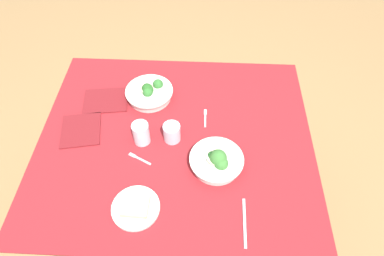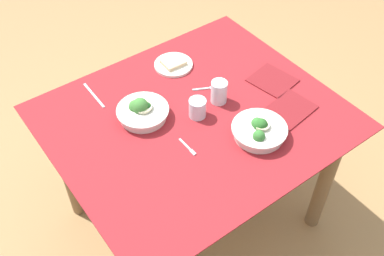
{
  "view_description": "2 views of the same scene",
  "coord_description": "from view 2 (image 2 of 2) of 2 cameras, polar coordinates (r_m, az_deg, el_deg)",
  "views": [
    {
      "loc": [
        -0.11,
        0.83,
        1.84
      ],
      "look_at": [
        -0.07,
        -0.03,
        0.76
      ],
      "focal_mm": 30.83,
      "sensor_mm": 36.0,
      "label": 1
    },
    {
      "loc": [
        -0.8,
        -1.07,
        2.06
      ],
      "look_at": [
        -0.07,
        -0.07,
        0.76
      ],
      "focal_mm": 43.06,
      "sensor_mm": 36.0,
      "label": 2
    }
  ],
  "objects": [
    {
      "name": "fork_by_far_bowl",
      "position": [
        2.01,
        1.69,
        4.92
      ],
      "size": [
        0.1,
        0.06,
        0.0
      ],
      "rotation": [
        0.0,
        0.0,
        5.82
      ],
      "color": "#B7B7BC",
      "rests_on": "dining_table"
    },
    {
      "name": "water_glass_side",
      "position": [
        1.92,
        3.37,
        4.49
      ],
      "size": [
        0.07,
        0.07,
        0.1
      ],
      "primitive_type": "cylinder",
      "color": "silver",
      "rests_on": "dining_table"
    },
    {
      "name": "fork_by_near_bowl",
      "position": [
        1.76,
        -0.49,
        -2.44
      ],
      "size": [
        0.01,
        0.1,
        0.0
      ],
      "rotation": [
        0.0,
        0.0,
        4.72
      ],
      "color": "#B7B7BC",
      "rests_on": "dining_table"
    },
    {
      "name": "napkin_folded_upper",
      "position": [
        2.08,
        9.93,
        5.83
      ],
      "size": [
        0.19,
        0.21,
        0.01
      ],
      "primitive_type": "cube",
      "rotation": [
        0.0,
        0.0,
        0.19
      ],
      "color": "maroon",
      "rests_on": "dining_table"
    },
    {
      "name": "broccoli_bowl_far",
      "position": [
        1.87,
        -6.19,
        2.07
      ],
      "size": [
        0.21,
        0.21,
        0.09
      ],
      "color": "silver",
      "rests_on": "dining_table"
    },
    {
      "name": "broccoli_bowl_near",
      "position": [
        1.8,
        8.31,
        -0.32
      ],
      "size": [
        0.22,
        0.22,
        0.08
      ],
      "color": "silver",
      "rests_on": "dining_table"
    },
    {
      "name": "bread_side_plate",
      "position": [
        2.12,
        -2.32,
        7.92
      ],
      "size": [
        0.18,
        0.18,
        0.03
      ],
      "color": "silver",
      "rests_on": "dining_table"
    },
    {
      "name": "napkin_folded_lower",
      "position": [
        1.95,
        12.0,
        2.28
      ],
      "size": [
        0.22,
        0.18,
        0.01
      ],
      "primitive_type": "cube",
      "rotation": [
        0.0,
        0.0,
        0.14
      ],
      "color": "maroon",
      "rests_on": "dining_table"
    },
    {
      "name": "water_glass_center",
      "position": [
        1.86,
        0.67,
        2.5
      ],
      "size": [
        0.07,
        0.07,
        0.08
      ],
      "primitive_type": "cylinder",
      "color": "silver",
      "rests_on": "dining_table"
    },
    {
      "name": "dining_table",
      "position": [
        1.97,
        0.36,
        -1.03
      ],
      "size": [
        1.15,
        1.0,
        0.73
      ],
      "color": "maroon",
      "rests_on": "ground_plane"
    },
    {
      "name": "table_knife_left",
      "position": [
        2.02,
        -12.06,
        3.98
      ],
      "size": [
        0.01,
        0.18,
        0.0
      ],
      "primitive_type": "cube",
      "rotation": [
        0.0,
        0.0,
        4.7
      ],
      "color": "#B7B7BC",
      "rests_on": "dining_table"
    },
    {
      "name": "ground_plane",
      "position": [
        2.45,
        0.29,
        -10.7
      ],
      "size": [
        6.0,
        6.0,
        0.0
      ],
      "primitive_type": "plane",
      "color": "#9E7547"
    }
  ]
}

